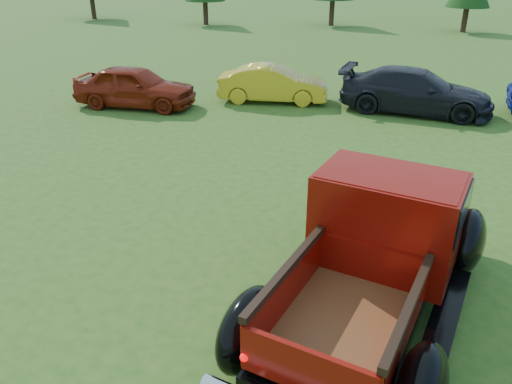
# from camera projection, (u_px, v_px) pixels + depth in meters

# --- Properties ---
(ground) EXTENTS (120.00, 120.00, 0.00)m
(ground) POSITION_uv_depth(u_px,v_px,m) (258.00, 251.00, 8.90)
(ground) COLOR #2A5117
(ground) RESTS_ON ground
(pickup_truck) EXTENTS (3.58, 5.84, 2.05)m
(pickup_truck) POSITION_uv_depth(u_px,v_px,m) (384.00, 241.00, 7.32)
(pickup_truck) COLOR black
(pickup_truck) RESTS_ON ground
(show_car_red) EXTENTS (4.18, 1.84, 1.40)m
(show_car_red) POSITION_uv_depth(u_px,v_px,m) (135.00, 86.00, 16.96)
(show_car_red) COLOR maroon
(show_car_red) RESTS_ON ground
(show_car_yellow) EXTENTS (3.97, 1.84, 1.26)m
(show_car_yellow) POSITION_uv_depth(u_px,v_px,m) (273.00, 84.00, 17.58)
(show_car_yellow) COLOR gold
(show_car_yellow) RESTS_ON ground
(show_car_grey) EXTENTS (5.08, 2.52, 1.42)m
(show_car_grey) POSITION_uv_depth(u_px,v_px,m) (416.00, 91.00, 16.35)
(show_car_grey) COLOR black
(show_car_grey) RESTS_ON ground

